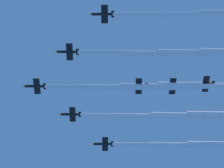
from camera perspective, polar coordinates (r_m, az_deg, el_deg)
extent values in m
cylinder|color=black|center=(224.73, -8.22, -0.24)|extent=(4.21, 8.87, 1.21)
cone|color=#EAB70C|center=(225.49, -9.49, -0.23)|extent=(1.53, 1.62, 1.15)
cylinder|color=black|center=(224.12, -7.02, -0.25)|extent=(1.06, 0.87, 0.91)
ellipsoid|color=black|center=(225.37, -8.71, -0.16)|extent=(1.43, 2.07, 0.76)
cube|color=black|center=(224.62, -8.09, -0.25)|extent=(8.78, 5.39, 1.07)
cube|color=#EAB70C|center=(222.27, -8.17, 0.53)|extent=(1.45, 2.40, 0.18)
cube|color=#EAB70C|center=(227.12, -8.01, -0.99)|extent=(1.45, 2.40, 0.18)
cube|color=black|center=(224.24, -7.27, -0.25)|extent=(3.38, 2.12, 0.45)
cube|color=#EAB70C|center=(224.96, -7.24, -0.09)|extent=(0.79, 1.43, 1.90)
cylinder|color=white|center=(223.29, -4.92, -0.26)|extent=(7.70, 17.73, 1.55)
cylinder|color=white|center=(222.73, -0.83, -0.34)|extent=(8.42, 17.99, 2.32)
cylinder|color=white|center=(222.86, 3.26, -0.28)|extent=(9.15, 18.26, 3.09)
cylinder|color=white|center=(224.10, 7.33, -0.21)|extent=(9.87, 18.52, 3.86)
cylinder|color=black|center=(216.08, -4.74, 3.47)|extent=(4.27, 8.86, 1.21)
cone|color=#EAB70C|center=(216.52, -6.07, 3.48)|extent=(1.53, 1.62, 1.15)
cylinder|color=black|center=(215.77, -3.48, 3.46)|extent=(1.06, 0.88, 0.91)
ellipsoid|color=black|center=(216.62, -5.25, 3.55)|extent=(1.44, 2.07, 0.76)
cube|color=black|center=(216.00, -4.59, 3.46)|extent=(8.78, 5.44, 1.06)
cube|color=#EAB70C|center=(213.83, -4.63, 4.31)|extent=(1.46, 2.40, 0.18)
cube|color=#EAB70C|center=(218.32, -4.56, 2.65)|extent=(1.46, 2.40, 0.18)
cube|color=black|center=(215.83, -3.73, 3.46)|extent=(3.37, 2.14, 0.45)
cube|color=#EAB70C|center=(216.60, -3.72, 3.61)|extent=(0.80, 1.43, 1.90)
cylinder|color=white|center=(215.48, -1.19, 3.44)|extent=(8.08, 18.39, 1.55)
cylinder|color=white|center=(216.06, 3.21, 3.32)|extent=(8.81, 18.66, 2.32)
cylinder|color=white|center=(217.49, 7.58, 3.33)|extent=(9.53, 18.93, 3.09)
cylinder|color=white|center=(220.14, 11.87, 3.33)|extent=(10.26, 19.20, 3.86)
cylinder|color=black|center=(233.57, -4.40, -3.28)|extent=(4.27, 8.85, 1.19)
cone|color=#EAB70C|center=(233.97, -5.64, -3.26)|extent=(1.51, 1.61, 1.13)
cylinder|color=black|center=(233.30, -3.24, -3.30)|extent=(1.04, 0.87, 0.89)
ellipsoid|color=black|center=(234.07, -4.88, -3.20)|extent=(1.43, 2.06, 0.74)
cube|color=black|center=(233.50, -4.27, -3.29)|extent=(8.80, 5.47, 0.84)
cube|color=#EAB70C|center=(231.05, -4.30, -2.56)|extent=(1.47, 2.40, 0.16)
cube|color=#EAB70C|center=(236.09, -4.24, -3.99)|extent=(1.47, 2.40, 0.16)
cube|color=black|center=(233.35, -3.48, -3.30)|extent=(3.38, 2.15, 0.37)
cube|color=#EAB70C|center=(234.07, -3.47, -3.15)|extent=(0.75, 1.41, 1.90)
cylinder|color=white|center=(233.06, -1.24, -3.33)|extent=(7.72, 17.39, 1.51)
cylinder|color=white|center=(233.59, 2.61, -3.44)|extent=(8.43, 17.66, 2.27)
cylinder|color=white|center=(234.70, 6.44, -3.39)|extent=(9.14, 17.92, 3.02)
cylinder|color=white|center=(236.83, 10.22, -3.33)|extent=(9.85, 18.19, 3.78)
cylinder|color=black|center=(209.93, -0.96, 7.53)|extent=(4.11, 8.89, 1.20)
cone|color=#EAB70C|center=(210.08, -2.34, 7.52)|extent=(1.51, 1.60, 1.14)
cylinder|color=black|center=(209.90, 0.35, 7.53)|extent=(1.05, 0.86, 0.90)
ellipsoid|color=black|center=(210.38, -1.50, 7.59)|extent=(1.40, 2.06, 0.75)
cube|color=black|center=(209.88, -0.81, 7.52)|extent=(8.80, 5.32, 0.95)
cube|color=#EAB70C|center=(207.99, -0.82, 8.44)|extent=(1.43, 2.40, 0.17)
cube|color=#EAB70C|center=(211.94, -0.79, 6.64)|extent=(1.43, 2.40, 0.17)
cube|color=black|center=(209.89, 0.08, 7.53)|extent=(3.38, 2.10, 0.41)
cube|color=#EAB70C|center=(210.71, 0.08, 7.66)|extent=(0.75, 1.42, 1.90)
cylinder|color=white|center=(210.12, 2.78, 7.53)|extent=(7.94, 19.01, 1.53)
cylinder|color=white|center=(211.74, 7.43, 7.43)|extent=(8.66, 19.26, 2.29)
cylinder|color=white|center=(214.36, 12.01, 7.44)|extent=(9.38, 19.52, 3.06)
cylinder|color=black|center=(241.90, -0.88, -6.47)|extent=(4.15, 8.86, 1.16)
cone|color=#EAB70C|center=(242.01, -2.08, -6.47)|extent=(1.48, 1.60, 1.10)
cylinder|color=black|center=(241.89, 0.26, -6.48)|extent=(1.02, 0.86, 0.87)
ellipsoid|color=black|center=(242.28, -1.35, -6.40)|extent=(1.40, 2.06, 0.72)
cube|color=black|center=(241.86, -0.75, -6.48)|extent=(8.81, 5.40, 0.60)
cube|color=#EAB70C|center=(239.33, -0.75, -5.79)|extent=(1.45, 2.40, 0.14)
cube|color=#EAB70C|center=(244.53, -0.74, -7.14)|extent=(1.45, 2.40, 0.14)
cube|color=black|center=(241.89, 0.03, -6.48)|extent=(3.38, 2.12, 0.27)
cube|color=#EAB70C|center=(242.59, 0.03, -6.33)|extent=(0.69, 1.39, 1.90)
cylinder|color=white|center=(242.13, 2.38, -6.48)|extent=(8.13, 19.11, 1.47)
cylinder|color=white|center=(243.71, 6.45, -6.52)|extent=(8.82, 19.36, 2.21)
cylinder|color=white|center=(246.01, 10.46, -6.40)|extent=(9.51, 19.61, 2.95)
cylinder|color=black|center=(222.96, 2.75, -0.24)|extent=(4.09, 8.89, 1.20)
cone|color=#EAB70C|center=(222.80, 1.46, -0.24)|extent=(1.51, 1.60, 1.14)
cylinder|color=black|center=(223.22, 3.97, -0.23)|extent=(1.05, 0.86, 0.90)
ellipsoid|color=black|center=(223.25, 2.24, -0.16)|extent=(1.40, 2.06, 0.75)
cube|color=black|center=(222.95, 2.89, -0.24)|extent=(8.80, 5.30, 0.95)
cube|color=#EAB70C|center=(220.62, 2.92, 0.55)|extent=(1.42, 2.40, 0.17)
cube|color=#EAB70C|center=(225.43, 2.87, -1.00)|extent=(1.42, 2.40, 0.17)
cube|color=black|center=(223.16, 3.72, -0.23)|extent=(3.38, 2.09, 0.41)
cube|color=#EAB70C|center=(223.90, 3.71, -0.08)|extent=(0.75, 1.42, 1.90)
cylinder|color=white|center=(224.00, 6.29, -0.21)|extent=(8.08, 19.56, 1.53)
cylinder|color=white|center=(226.71, 10.70, -0.25)|extent=(8.80, 19.81, 2.29)
cylinder|color=black|center=(224.15, 6.40, -0.24)|extent=(4.17, 8.86, 1.17)
cone|color=#EAB70C|center=(223.62, 5.12, -0.23)|extent=(1.49, 1.60, 1.11)
cylinder|color=black|center=(224.75, 7.61, -0.25)|extent=(1.03, 0.86, 0.88)
ellipsoid|color=black|center=(224.30, 5.89, -0.17)|extent=(1.40, 2.06, 0.73)
cube|color=black|center=(224.17, 6.54, -0.25)|extent=(8.81, 5.40, 0.70)
cube|color=#EAB70C|center=(221.95, 6.62, 0.56)|extent=(1.45, 2.40, 0.15)
cube|color=#EAB70C|center=(226.55, 6.47, -1.02)|extent=(1.45, 2.40, 0.15)
cube|color=black|center=(224.62, 7.36, -0.25)|extent=(3.38, 2.13, 0.31)
cube|color=#EAB70C|center=(225.37, 7.34, -0.10)|extent=(0.71, 1.40, 1.90)
cylinder|color=white|center=(226.25, 10.02, -0.26)|extent=(8.70, 20.60, 1.49)
cylinder|color=black|center=(227.76, 9.93, 0.01)|extent=(4.12, 8.88, 1.18)
cone|color=#EAB70C|center=(226.94, 8.68, 0.01)|extent=(1.49, 1.60, 1.12)
cylinder|color=black|center=(228.62, 11.11, 0.01)|extent=(1.03, 0.86, 0.88)
ellipsoid|color=black|center=(227.79, 9.43, 0.08)|extent=(1.40, 2.06, 0.73)
cube|color=black|center=(227.81, 10.07, 0.00)|extent=(8.81, 5.35, 0.75)
cube|color=#EAB70C|center=(225.60, 10.17, 0.79)|extent=(1.43, 2.40, 0.15)
cube|color=#EAB70C|center=(230.17, 9.97, -0.75)|extent=(1.43, 2.40, 0.15)
cube|color=black|center=(228.44, 10.87, 0.01)|extent=(3.38, 2.11, 0.33)
cube|color=#EAB70C|center=(229.18, 10.83, 0.15)|extent=(0.71, 1.41, 1.90)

